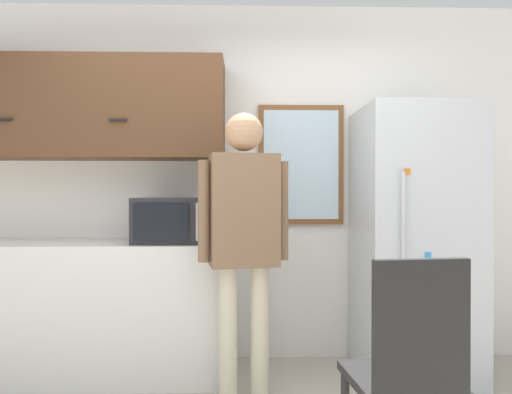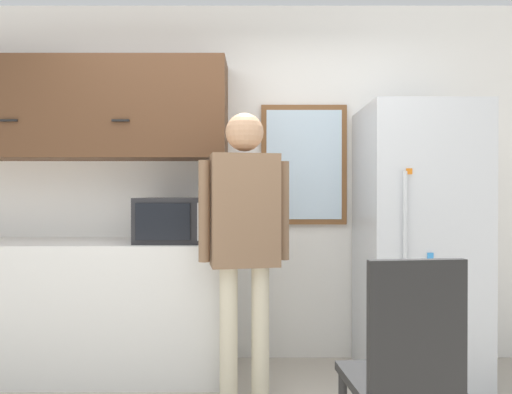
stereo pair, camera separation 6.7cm
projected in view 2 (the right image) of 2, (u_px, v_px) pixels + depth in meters
back_wall at (230, 182)px, 3.52m from camera, size 6.00×0.06×2.70m
counter at (69, 307)px, 3.19m from camera, size 2.18×0.61×0.93m
upper_cabinets at (75, 110)px, 3.30m from camera, size 2.18×0.39×0.71m
microwave at (175, 220)px, 3.14m from camera, size 0.50×0.43×0.31m
person at (244, 225)px, 2.77m from camera, size 0.55×0.29×1.75m
refrigerator at (416, 242)px, 3.13m from camera, size 0.74×0.75×1.85m
chair at (405, 367)px, 1.87m from camera, size 0.47×0.47×1.01m
window at (303, 165)px, 3.48m from camera, size 0.65×0.05×0.91m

